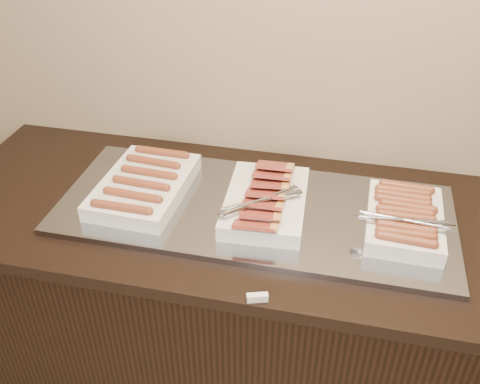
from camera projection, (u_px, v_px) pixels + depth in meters
name	position (u px, v px, depth m)	size (l,w,h in m)	color
counter	(257.00, 313.00, 1.90)	(2.06, 0.76, 0.90)	black
warming_tray	(254.00, 210.00, 1.64)	(1.20, 0.50, 0.02)	gray
dish_left	(144.00, 185.00, 1.69)	(0.27, 0.39, 0.07)	silver
dish_center	(265.00, 201.00, 1.61)	(0.26, 0.38, 0.09)	silver
dish_right	(404.00, 218.00, 1.53)	(0.26, 0.32, 0.08)	silver
label_holder	(257.00, 298.00, 1.34)	(0.05, 0.02, 0.02)	silver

